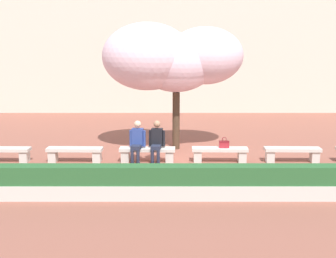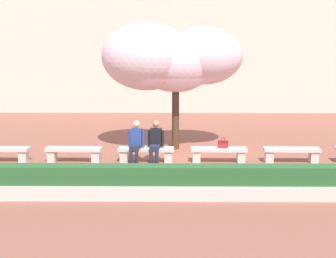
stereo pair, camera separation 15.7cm
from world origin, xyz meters
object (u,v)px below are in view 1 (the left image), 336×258
Objects in this scene: stone_bench_near_east at (219,152)px; stone_bench_east_end at (291,152)px; stone_bench_west_end at (1,153)px; cherry_tree_main at (170,58)px; handbag at (223,144)px; stone_bench_center at (146,152)px; stone_bench_near_west at (74,152)px; person_seated_left at (136,140)px; person_seated_right at (156,140)px.

stone_bench_near_east is 2.24m from stone_bench_east_end.
cherry_tree_main is (5.21, 1.85, 2.82)m from stone_bench_west_end.
handbag is (0.12, -0.02, 0.28)m from stone_bench_near_east.
stone_bench_center is 1.00× the size of stone_bench_east_end.
stone_bench_near_west is 5.08× the size of handbag.
stone_bench_west_end is 6.21m from cherry_tree_main.
handbag is (2.67, 0.04, -0.12)m from person_seated_left.
stone_bench_near_west is at bearing 0.00° from stone_bench_west_end.
stone_bench_east_end is at bearing 0.45° from handbag.
stone_bench_east_end is at bearing -26.24° from cherry_tree_main.
stone_bench_west_end and stone_bench_center have the same top height.
cherry_tree_main is (0.44, 1.90, 2.43)m from person_seated_right.
stone_bench_west_end is 4.48m from stone_bench_center.
stone_bench_west_end is 6.72m from stone_bench_near_east.
cherry_tree_main reaches higher than person_seated_right.
cherry_tree_main reaches higher than person_seated_left.
handbag is at bearing -7.64° from stone_bench_near_east.
stone_bench_near_west is 1.97m from person_seated_left.
stone_bench_east_end is 2.13m from handbag.
stone_bench_center is 0.50m from person_seated_right.
cherry_tree_main is at bearing 61.31° from person_seated_left.
stone_bench_near_west is 2.24m from stone_bench_center.
stone_bench_center is 2.24m from stone_bench_near_east.
cherry_tree_main reaches higher than stone_bench_west_end.
person_seated_right reaches higher than stone_bench_center.
stone_bench_west_end is 1.00× the size of stone_bench_near_east.
person_seated_right is (0.60, -0.00, 0.00)m from person_seated_left.
person_seated_left reaches higher than stone_bench_near_east.
stone_bench_near_west is 1.00× the size of stone_bench_center.
stone_bench_west_end and stone_bench_near_west have the same top height.
stone_bench_near_east is 1.34× the size of person_seated_right.
stone_bench_east_end is 0.36× the size of cherry_tree_main.
stone_bench_near_east is 5.08× the size of handbag.
stone_bench_near_west and stone_bench_east_end have the same top height.
person_seated_right reaches higher than stone_bench_near_west.
person_seated_right is at bearing -10.38° from stone_bench_center.
stone_bench_near_west is at bearing 178.44° from person_seated_left.
stone_bench_near_west is 1.00× the size of stone_bench_east_end.
person_seated_left is (4.17, -0.05, 0.40)m from stone_bench_west_end.
stone_bench_near_east is (2.24, 0.00, 0.00)m from stone_bench_center.
stone_bench_near_east is 1.34× the size of person_seated_left.
person_seated_right is at bearing -1.20° from stone_bench_near_west.
stone_bench_near_west is 1.34× the size of person_seated_left.
person_seated_right is 3.81× the size of handbag.
stone_bench_near_west is (2.24, 0.00, 0.00)m from stone_bench_west_end.
person_seated_right is at bearing -179.00° from handbag.
handbag is at bearing 1.00° from person_seated_right.
stone_bench_west_end and stone_bench_east_end have the same top height.
stone_bench_west_end is at bearing -160.47° from cherry_tree_main.
person_seated_right is at bearing -179.27° from stone_bench_east_end.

